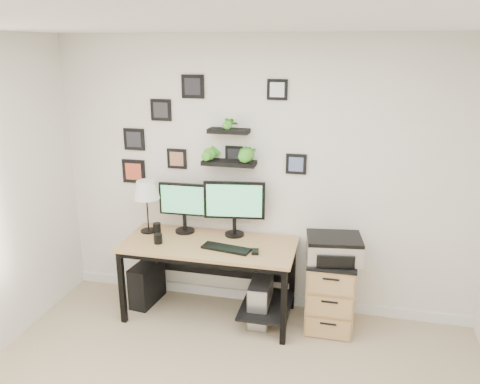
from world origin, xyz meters
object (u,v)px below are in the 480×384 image
(pc_tower_black, at_px, (147,283))
(printer, at_px, (334,248))
(desk, at_px, (214,254))
(mug, at_px, (158,239))
(monitor_right, at_px, (234,204))
(table_lamp, at_px, (146,191))
(file_cabinet, at_px, (331,292))
(pc_tower_grey, at_px, (260,301))
(monitor_left, at_px, (184,204))

(pc_tower_black, relative_size, printer, 0.81)
(pc_tower_black, distance_m, printer, 1.90)
(printer, bearing_deg, desk, -177.61)
(mug, distance_m, printer, 1.59)
(mug, bearing_deg, monitor_right, 28.07)
(monitor_right, relative_size, printer, 1.11)
(table_lamp, distance_m, pc_tower_black, 0.95)
(mug, relative_size, pc_tower_black, 0.21)
(monitor_right, xyz_separation_m, table_lamp, (-0.84, -0.09, 0.10))
(monitor_right, distance_m, file_cabinet, 1.20)
(table_lamp, xyz_separation_m, pc_tower_grey, (1.14, -0.12, -0.96))
(pc_tower_black, bearing_deg, pc_tower_grey, 3.47)
(table_lamp, xyz_separation_m, mug, (0.20, -0.25, -0.37))
(monitor_right, distance_m, mug, 0.77)
(pc_tower_black, distance_m, pc_tower_grey, 1.18)
(table_lamp, distance_m, file_cabinet, 1.96)
(monitor_left, distance_m, pc_tower_grey, 1.17)
(table_lamp, xyz_separation_m, printer, (1.78, -0.05, -0.38))
(pc_tower_black, bearing_deg, monitor_right, 16.19)
(table_lamp, height_order, mug, table_lamp)
(monitor_left, height_order, pc_tower_grey, monitor_left)
(monitor_left, xyz_separation_m, printer, (1.43, -0.12, -0.26))
(mug, distance_m, pc_tower_black, 0.66)
(monitor_right, relative_size, pc_tower_grey, 1.38)
(file_cabinet, bearing_deg, pc_tower_grey, -173.11)
(file_cabinet, bearing_deg, desk, -176.95)
(file_cabinet, bearing_deg, monitor_left, 175.60)
(monitor_left, height_order, pc_tower_black, monitor_left)
(monitor_left, xyz_separation_m, pc_tower_black, (-0.38, -0.11, -0.83))
(mug, bearing_deg, table_lamp, 129.54)
(monitor_right, relative_size, table_lamp, 1.12)
(table_lamp, relative_size, pc_tower_black, 1.22)
(monitor_left, xyz_separation_m, mug, (-0.15, -0.31, -0.24))
(mug, bearing_deg, monitor_left, 65.01)
(monitor_right, bearing_deg, desk, -127.94)
(monitor_left, xyz_separation_m, pc_tower_grey, (0.79, -0.19, -0.83))
(monitor_left, xyz_separation_m, table_lamp, (-0.35, -0.07, 0.12))
(monitor_left, bearing_deg, pc_tower_grey, -13.24)
(pc_tower_grey, bearing_deg, table_lamp, 174.04)
(mug, xyz_separation_m, pc_tower_black, (-0.23, 0.20, -0.58))
(monitor_left, distance_m, pc_tower_black, 0.92)
(printer, bearing_deg, pc_tower_grey, -174.24)
(desk, distance_m, mug, 0.53)
(monitor_left, bearing_deg, table_lamp, -169.04)
(monitor_right, height_order, table_lamp, monitor_right)
(monitor_right, bearing_deg, file_cabinet, -8.29)
(monitor_right, distance_m, pc_tower_black, 1.23)
(monitor_left, xyz_separation_m, file_cabinet, (1.43, -0.11, -0.70))
(monitor_left, bearing_deg, desk, -26.33)
(monitor_right, bearing_deg, printer, -9.01)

